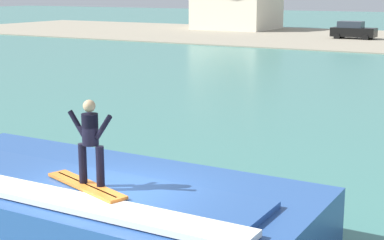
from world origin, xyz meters
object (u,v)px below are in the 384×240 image
(surfer, at_px, (90,138))
(car_near_shore, at_px, (353,30))
(wave_crest, at_px, (90,205))
(surfboard, at_px, (86,185))

(surfer, bearing_deg, car_near_shore, 99.59)
(wave_crest, bearing_deg, surfboard, -54.87)
(surfboard, bearing_deg, car_near_shore, 99.46)
(wave_crest, bearing_deg, car_near_shore, 99.06)
(surfboard, relative_size, car_near_shore, 0.52)
(surfer, height_order, car_near_shore, surfer)
(wave_crest, distance_m, car_near_shore, 52.80)
(surfer, relative_size, car_near_shore, 0.38)
(wave_crest, bearing_deg, surfer, -46.87)
(surfboard, distance_m, car_near_shore, 53.56)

